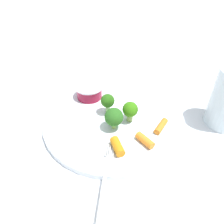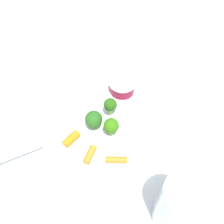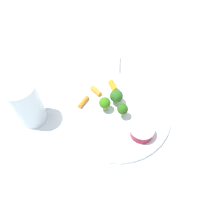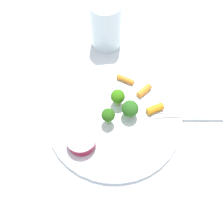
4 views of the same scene
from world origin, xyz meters
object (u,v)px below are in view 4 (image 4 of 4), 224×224
(plate, at_px, (114,118))
(broccoli_floret_2, at_px, (118,97))
(sauce_cup, at_px, (81,141))
(carrot_stick_0, at_px, (144,91))
(drinking_glass, at_px, (104,25))
(carrot_stick_1, at_px, (125,80))
(broccoli_floret_0, at_px, (108,115))
(broccoli_floret_1, at_px, (130,110))
(fork, at_px, (187,116))
(carrot_stick_2, at_px, (155,109))

(plate, relative_size, broccoli_floret_2, 6.62)
(plate, xyz_separation_m, sauce_cup, (0.07, 0.06, 0.02))
(carrot_stick_0, relative_size, drinking_glass, 0.31)
(broccoli_floret_2, bearing_deg, drinking_glass, -85.85)
(broccoli_floret_2, height_order, carrot_stick_1, broccoli_floret_2)
(broccoli_floret_0, height_order, broccoli_floret_1, same)
(broccoli_floret_1, distance_m, drinking_glass, 0.24)
(broccoli_floret_0, bearing_deg, broccoli_floret_2, -118.30)
(broccoli_floret_0, height_order, fork, broccoli_floret_0)
(carrot_stick_1, bearing_deg, broccoli_floret_2, 68.25)
(sauce_cup, distance_m, fork, 0.24)
(broccoli_floret_0, distance_m, carrot_stick_1, 0.12)
(broccoli_floret_0, bearing_deg, broccoli_floret_1, -167.15)
(carrot_stick_0, height_order, carrot_stick_2, carrot_stick_2)
(carrot_stick_2, xyz_separation_m, fork, (-0.07, 0.02, -0.01))
(sauce_cup, bearing_deg, broccoli_floret_1, -152.40)
(carrot_stick_0, relative_size, carrot_stick_2, 1.01)
(fork, bearing_deg, broccoli_floret_0, -0.31)
(carrot_stick_0, bearing_deg, plate, 37.94)
(broccoli_floret_0, height_order, broccoli_floret_2, broccoli_floret_0)
(broccoli_floret_1, bearing_deg, sauce_cup, 27.60)
(carrot_stick_0, bearing_deg, carrot_stick_2, 107.93)
(plate, xyz_separation_m, fork, (-0.16, 0.01, 0.01))
(broccoli_floret_1, bearing_deg, carrot_stick_2, -170.97)
(carrot_stick_1, relative_size, drinking_glass, 0.34)
(broccoli_floret_0, distance_m, drinking_glass, 0.25)
(broccoli_floret_0, height_order, carrot_stick_1, broccoli_floret_0)
(broccoli_floret_2, height_order, carrot_stick_2, broccoli_floret_2)
(carrot_stick_2, height_order, drinking_glass, drinking_glass)
(carrot_stick_2, bearing_deg, plate, 4.21)
(broccoli_floret_1, distance_m, fork, 0.13)
(broccoli_floret_0, bearing_deg, carrot_stick_1, -114.65)
(broccoli_floret_1, distance_m, carrot_stick_2, 0.06)
(drinking_glass, bearing_deg, broccoli_floret_2, 94.15)
(broccoli_floret_1, relative_size, carrot_stick_0, 1.23)
(carrot_stick_1, bearing_deg, fork, 139.00)
(broccoli_floret_0, relative_size, carrot_stick_0, 1.23)
(plate, xyz_separation_m, carrot_stick_2, (-0.09, -0.01, 0.01))
(broccoli_floret_2, height_order, drinking_glass, drinking_glass)
(plate, height_order, carrot_stick_0, carrot_stick_0)
(carrot_stick_0, bearing_deg, broccoli_floret_0, 38.71)
(carrot_stick_2, height_order, fork, carrot_stick_2)
(sauce_cup, distance_m, broccoli_floret_1, 0.12)
(sauce_cup, xyz_separation_m, broccoli_floret_0, (-0.06, -0.05, 0.02))
(broccoli_floret_0, xyz_separation_m, carrot_stick_0, (-0.09, -0.07, -0.02))
(broccoli_floret_2, distance_m, carrot_stick_1, 0.07)
(sauce_cup, height_order, drinking_glass, drinking_glass)
(sauce_cup, xyz_separation_m, carrot_stick_2, (-0.17, -0.07, -0.01))
(plate, xyz_separation_m, carrot_stick_1, (-0.03, -0.09, 0.01))
(plate, distance_m, broccoli_floret_0, 0.04)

